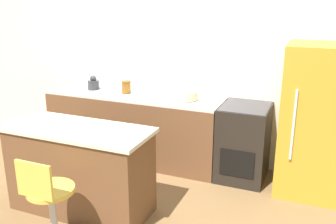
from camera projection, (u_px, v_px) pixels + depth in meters
ground_plane at (148, 172)px, 4.72m from camera, size 14.00×14.00×0.00m
wall_back at (169, 61)px, 4.95m from camera, size 8.00×0.06×2.60m
back_counter at (134, 127)px, 5.02m from camera, size 2.36×0.64×0.91m
kitchen_island at (80, 169)px, 3.78m from camera, size 1.48×0.62×0.90m
oven_range at (243, 142)px, 4.48m from camera, size 0.56×0.65×0.91m
refrigerator at (314, 121)px, 4.06m from camera, size 0.68×0.73×1.66m
stool_chair at (50, 206)px, 3.17m from camera, size 0.41×0.41×0.89m
kettle at (93, 84)px, 5.09m from camera, size 0.16×0.16×0.20m
mixing_bowl at (188, 95)px, 4.60m from camera, size 0.26×0.26×0.10m
canister_jar at (126, 87)px, 4.91m from camera, size 0.13×0.13×0.16m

